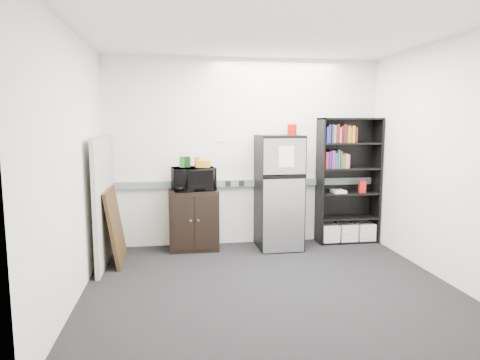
{
  "coord_description": "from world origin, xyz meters",
  "views": [
    {
      "loc": [
        -0.98,
        -4.41,
        1.78
      ],
      "look_at": [
        -0.19,
        0.9,
        1.06
      ],
      "focal_mm": 32.0,
      "sensor_mm": 36.0,
      "label": 1
    }
  ],
  "objects_px": {
    "refrigerator": "(279,192)",
    "bookshelf": "(348,182)",
    "cabinet": "(194,220)",
    "cubicle_partition": "(104,200)",
    "microwave": "(193,179)"
  },
  "relations": [
    {
      "from": "refrigerator",
      "to": "bookshelf",
      "type": "bearing_deg",
      "value": 6.33
    },
    {
      "from": "bookshelf",
      "to": "cabinet",
      "type": "height_order",
      "value": "bookshelf"
    },
    {
      "from": "refrigerator",
      "to": "cubicle_partition",
      "type": "bearing_deg",
      "value": -172.99
    },
    {
      "from": "microwave",
      "to": "cabinet",
      "type": "bearing_deg",
      "value": 81.23
    },
    {
      "from": "refrigerator",
      "to": "microwave",
      "type": "bearing_deg",
      "value": 175.69
    },
    {
      "from": "refrigerator",
      "to": "cabinet",
      "type": "bearing_deg",
      "value": 174.93
    },
    {
      "from": "cabinet",
      "to": "microwave",
      "type": "relative_size",
      "value": 1.49
    },
    {
      "from": "bookshelf",
      "to": "microwave",
      "type": "height_order",
      "value": "bookshelf"
    },
    {
      "from": "bookshelf",
      "to": "cubicle_partition",
      "type": "relative_size",
      "value": 1.14
    },
    {
      "from": "cabinet",
      "to": "microwave",
      "type": "height_order",
      "value": "microwave"
    },
    {
      "from": "cubicle_partition",
      "to": "refrigerator",
      "type": "xyz_separation_m",
      "value": [
        2.34,
        0.34,
        -0.01
      ]
    },
    {
      "from": "microwave",
      "to": "cubicle_partition",
      "type": "bearing_deg",
      "value": -169.23
    },
    {
      "from": "bookshelf",
      "to": "cabinet",
      "type": "relative_size",
      "value": 2.17
    },
    {
      "from": "bookshelf",
      "to": "refrigerator",
      "type": "xyz_separation_m",
      "value": [
        -1.08,
        -0.14,
        -0.11
      ]
    },
    {
      "from": "microwave",
      "to": "refrigerator",
      "type": "bearing_deg",
      "value": -11.83
    }
  ]
}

